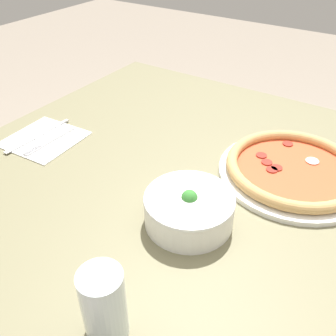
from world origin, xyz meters
The scene contains 7 objects.
dining_table centered at (0.00, 0.00, 0.63)m, with size 1.28×1.03×0.72m.
pizza centered at (-0.12, -0.11, 0.74)m, with size 0.34×0.34×0.04m.
bowl centered at (0.00, 0.15, 0.76)m, with size 0.18×0.18×0.08m.
napkin centered at (0.49, 0.09, 0.72)m, with size 0.19×0.19×0.00m.
fork centered at (0.46, 0.09, 0.73)m, with size 0.02×0.17×0.00m.
knife centered at (0.51, 0.08, 0.73)m, with size 0.02×0.21×0.01m.
glass centered at (-0.02, 0.42, 0.78)m, with size 0.06×0.06×0.13m.
Camera 1 is at (-0.27, 0.63, 1.25)m, focal length 40.00 mm.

